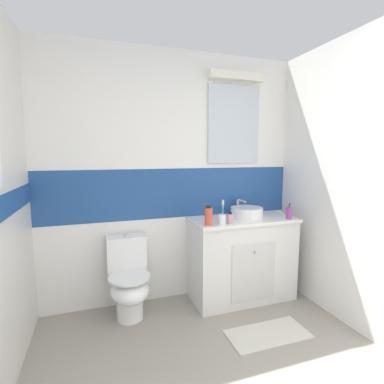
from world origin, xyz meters
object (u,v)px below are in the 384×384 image
at_px(perfume_flask_small, 230,218).
at_px(mouthwash_bottle, 209,216).
at_px(sink_basin, 246,212).
at_px(toilet, 129,280).
at_px(toothbrush_cup, 222,218).
at_px(soap_dispenser, 289,213).

distance_m(perfume_flask_small, mouthwash_bottle, 0.21).
bearing_deg(sink_basin, toilet, -179.93).
bearing_deg(perfume_flask_small, mouthwash_bottle, 174.15).
distance_m(toilet, toothbrush_cup, 1.03).
bearing_deg(mouthwash_bottle, soap_dispenser, -1.37).
xyz_separation_m(toothbrush_cup, soap_dispenser, (0.73, -0.01, 0.01)).
bearing_deg(sink_basin, soap_dispenser, -26.33).
distance_m(toothbrush_cup, mouthwash_bottle, 0.13).
height_order(toilet, mouthwash_bottle, mouthwash_bottle).
bearing_deg(sink_basin, perfume_flask_small, -145.65).
relative_size(toothbrush_cup, mouthwash_bottle, 1.25).
distance_m(soap_dispenser, mouthwash_bottle, 0.86).
xyz_separation_m(sink_basin, toilet, (-1.20, -0.00, -0.56)).
relative_size(sink_basin, mouthwash_bottle, 2.05).
xyz_separation_m(soap_dispenser, perfume_flask_small, (-0.65, -0.00, -0.01)).
height_order(sink_basin, mouthwash_bottle, mouthwash_bottle).
bearing_deg(mouthwash_bottle, toothbrush_cup, -4.31).
relative_size(perfume_flask_small, mouthwash_bottle, 0.62).
xyz_separation_m(sink_basin, soap_dispenser, (0.38, -0.19, 0.00)).
relative_size(toilet, mouthwash_bottle, 4.12).
xyz_separation_m(sink_basin, toothbrush_cup, (-0.35, -0.18, -0.00)).
xyz_separation_m(sink_basin, mouthwash_bottle, (-0.48, -0.17, 0.03)).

